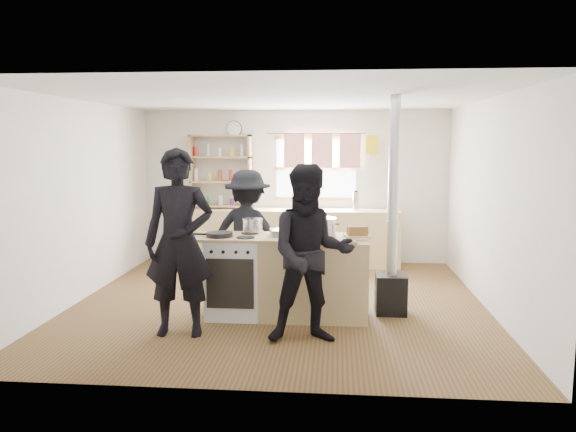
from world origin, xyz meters
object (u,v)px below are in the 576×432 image
(person_far, at_px, (248,233))
(flue_heater, at_px, (392,258))
(stockpot_stove, at_px, (253,226))
(person_near_left, at_px, (179,243))
(stockpot_counter, at_px, (322,227))
(bread_board, at_px, (357,232))
(person_near_right, at_px, (311,254))
(thermos, at_px, (356,201))
(skillet_greens, at_px, (219,234))
(cooking_island, at_px, (287,277))
(roast_tray, at_px, (287,232))

(person_far, bearing_deg, flue_heater, 171.15)
(stockpot_stove, xyz_separation_m, flue_heater, (1.61, 0.02, -0.35))
(stockpot_stove, relative_size, person_near_left, 0.12)
(stockpot_counter, relative_size, person_far, 0.19)
(person_near_left, xyz_separation_m, person_far, (0.46, 1.52, -0.15))
(bread_board, relative_size, person_near_right, 0.18)
(flue_heater, bearing_deg, bread_board, -151.68)
(thermos, distance_m, skillet_greens, 3.29)
(thermos, height_order, person_far, person_far)
(cooking_island, relative_size, person_near_right, 1.11)
(cooking_island, relative_size, stockpot_stove, 8.47)
(thermos, xyz_separation_m, flue_heater, (0.34, -2.53, -0.39))
(cooking_island, height_order, person_far, person_far)
(cooking_island, xyz_separation_m, person_far, (-0.58, 0.85, 0.35))
(roast_tray, height_order, bread_board, bread_board)
(thermos, bearing_deg, person_near_left, -118.84)
(skillet_greens, distance_m, stockpot_stove, 0.46)
(stockpot_counter, xyz_separation_m, bread_board, (0.39, -0.04, -0.05))
(thermos, height_order, flue_heater, flue_heater)
(flue_heater, bearing_deg, roast_tray, -170.76)
(stockpot_stove, xyz_separation_m, bread_board, (1.21, -0.20, -0.03))
(flue_heater, xyz_separation_m, person_far, (-1.77, 0.61, 0.16))
(cooking_island, bearing_deg, skillet_greens, -172.29)
(flue_heater, relative_size, person_near_left, 1.30)
(thermos, height_order, stockpot_stove, thermos)
(person_near_right, bearing_deg, person_far, 110.09)
(stockpot_stove, bearing_deg, roast_tray, -22.98)
(person_near_left, relative_size, person_near_right, 1.09)
(skillet_greens, xyz_separation_m, bread_board, (1.53, 0.12, 0.02))
(stockpot_stove, distance_m, stockpot_counter, 0.83)
(roast_tray, relative_size, flue_heater, 0.16)
(cooking_island, height_order, person_near_right, person_near_right)
(roast_tray, xyz_separation_m, person_near_left, (-1.04, -0.72, -0.01))
(skillet_greens, xyz_separation_m, person_near_right, (1.05, -0.68, -0.07))
(stockpot_counter, relative_size, bread_board, 0.98)
(thermos, distance_m, bread_board, 2.75)
(skillet_greens, height_order, stockpot_stove, stockpot_stove)
(person_far, bearing_deg, roast_tray, 135.65)
(person_near_left, bearing_deg, person_far, 68.76)
(skillet_greens, bearing_deg, stockpot_stove, 44.61)
(thermos, relative_size, stockpot_counter, 0.95)
(cooking_island, height_order, roast_tray, roast_tray)
(roast_tray, height_order, stockpot_stove, stockpot_stove)
(skillet_greens, xyz_separation_m, stockpot_counter, (1.14, 0.16, 0.08))
(person_far, bearing_deg, person_near_left, 83.16)
(stockpot_counter, relative_size, flue_heater, 0.12)
(flue_heater, bearing_deg, skillet_greens, -170.02)
(stockpot_counter, bearing_deg, cooking_island, -171.70)
(stockpot_stove, relative_size, person_near_right, 0.13)
(cooking_island, relative_size, skillet_greens, 6.35)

